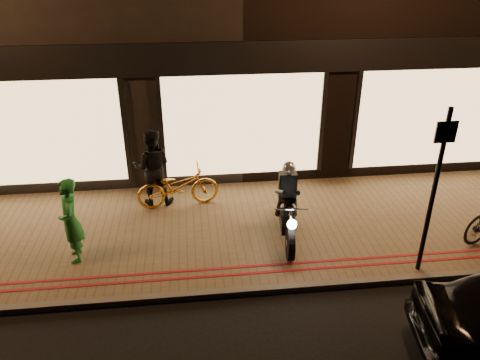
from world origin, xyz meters
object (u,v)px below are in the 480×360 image
object	(u,v)px
motorcycle	(288,210)
person_green	(71,221)
sign_post	(435,185)
bicycle_gold	(178,187)

from	to	relation	value
motorcycle	person_green	size ratio (longest dim) A/B	1.20
sign_post	bicycle_gold	world-z (taller)	sign_post
motorcycle	sign_post	bearing A→B (deg)	-24.31
motorcycle	bicycle_gold	xyz separation A→B (m)	(-2.12, 1.53, -0.15)
sign_post	bicycle_gold	bearing A→B (deg)	146.61
person_green	bicycle_gold	bearing A→B (deg)	120.54
sign_post	motorcycle	bearing A→B (deg)	149.22
bicycle_gold	person_green	distance (m)	2.60
sign_post	person_green	distance (m)	6.27
motorcycle	sign_post	world-z (taller)	sign_post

